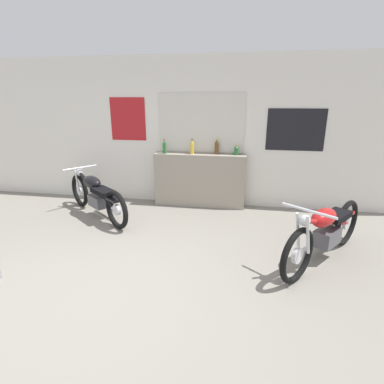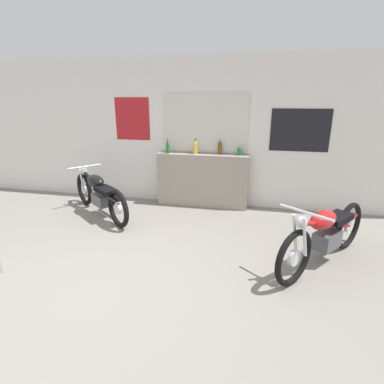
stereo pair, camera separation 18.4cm
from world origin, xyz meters
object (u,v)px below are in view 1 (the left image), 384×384
at_px(bottle_leftmost, 164,147).
at_px(bottle_right_center, 236,150).
at_px(bottle_left_center, 192,147).
at_px(motorcycle_red, 325,231).
at_px(motorcycle_black, 96,195).
at_px(bottle_center, 217,147).

distance_m(bottle_leftmost, bottle_right_center, 1.36).
height_order(bottle_left_center, motorcycle_red, bottle_left_center).
height_order(bottle_left_center, bottle_right_center, bottle_left_center).
relative_size(motorcycle_black, motorcycle_red, 1.02).
bearing_deg(bottle_left_center, bottle_leftmost, -175.51).
bearing_deg(bottle_center, motorcycle_black, -155.27).
bearing_deg(bottle_right_center, bottle_center, 177.84).
xyz_separation_m(bottle_center, bottle_right_center, (0.37, -0.01, -0.05)).
xyz_separation_m(bottle_center, motorcycle_black, (-2.03, -0.93, -0.75)).
height_order(bottle_leftmost, motorcycle_red, bottle_leftmost).
relative_size(bottle_right_center, motorcycle_black, 0.11).
relative_size(bottle_leftmost, bottle_right_center, 1.46).
distance_m(bottle_leftmost, bottle_left_center, 0.53).
bearing_deg(motorcycle_red, motorcycle_black, 165.34).
bearing_deg(motorcycle_black, bottle_center, 24.73).
height_order(bottle_center, motorcycle_black, bottle_center).
xyz_separation_m(bottle_left_center, bottle_center, (0.46, 0.06, 0.00)).
height_order(bottle_left_center, motorcycle_black, bottle_left_center).
xyz_separation_m(bottle_right_center, motorcycle_black, (-2.40, -0.92, -0.71)).
height_order(bottle_center, bottle_right_center, bottle_center).
height_order(bottle_leftmost, bottle_center, bottle_center).
height_order(bottle_leftmost, bottle_left_center, bottle_left_center).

